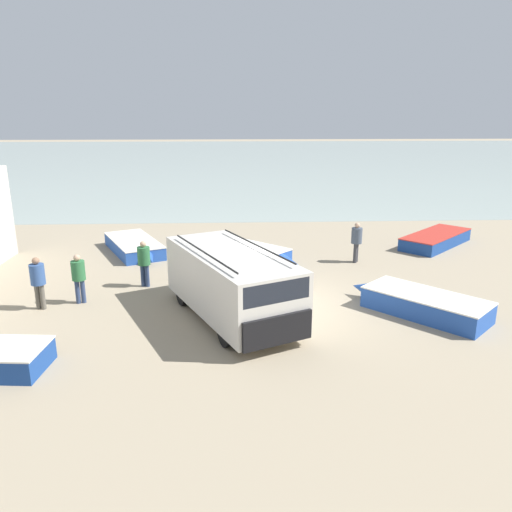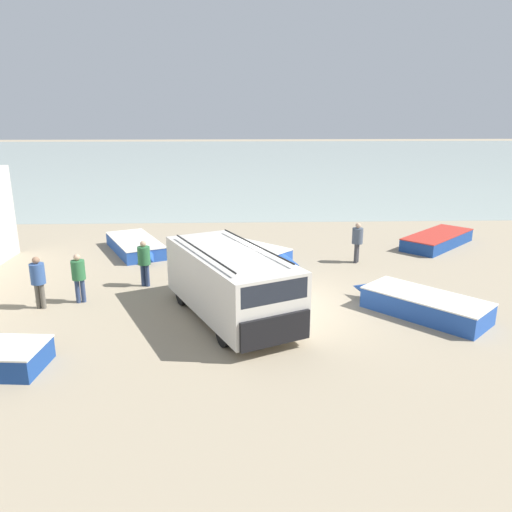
# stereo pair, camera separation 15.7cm
# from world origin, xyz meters

# --- Properties ---
(ground_plane) EXTENTS (200.00, 200.00, 0.00)m
(ground_plane) POSITION_xyz_m (0.00, 0.00, 0.00)
(ground_plane) COLOR gray
(sea_water) EXTENTS (120.00, 80.00, 0.01)m
(sea_water) POSITION_xyz_m (0.00, 52.00, 0.00)
(sea_water) COLOR #99A89E
(sea_water) RESTS_ON ground_plane
(parked_van) EXTENTS (4.14, 5.73, 2.14)m
(parked_van) POSITION_xyz_m (-1.61, -1.19, 1.12)
(parked_van) COLOR beige
(parked_van) RESTS_ON ground_plane
(fishing_rowboat_0) EXTENTS (3.75, 3.87, 0.65)m
(fishing_rowboat_0) POSITION_xyz_m (4.05, -1.12, 0.32)
(fishing_rowboat_0) COLOR #234CA3
(fishing_rowboat_0) RESTS_ON ground_plane
(fishing_rowboat_1) EXTENTS (4.03, 3.88, 0.69)m
(fishing_rowboat_1) POSITION_xyz_m (-0.92, 4.59, 0.34)
(fishing_rowboat_1) COLOR #234CA3
(fishing_rowboat_1) RESTS_ON ground_plane
(fishing_rowboat_2) EXTENTS (4.37, 4.26, 0.57)m
(fishing_rowboat_2) POSITION_xyz_m (7.74, 6.80, 0.28)
(fishing_rowboat_2) COLOR navy
(fishing_rowboat_2) RESTS_ON ground_plane
(fishing_rowboat_3) EXTENTS (3.19, 4.73, 0.56)m
(fishing_rowboat_3) POSITION_xyz_m (-5.79, 6.09, 0.28)
(fishing_rowboat_3) COLOR #234CA3
(fishing_rowboat_3) RESTS_ON ground_plane
(fisherman_0) EXTENTS (0.42, 0.42, 1.60)m
(fisherman_0) POSITION_xyz_m (-6.40, 0.23, 0.95)
(fisherman_0) COLOR navy
(fisherman_0) RESTS_ON ground_plane
(fisherman_1) EXTENTS (0.43, 0.43, 1.63)m
(fisherman_1) POSITION_xyz_m (-4.61, 1.72, 0.97)
(fisherman_1) COLOR navy
(fisherman_1) RESTS_ON ground_plane
(fisherman_2) EXTENTS (0.43, 0.43, 1.65)m
(fisherman_2) POSITION_xyz_m (-7.48, -0.21, 0.99)
(fisherman_2) COLOR #5B564C
(fisherman_2) RESTS_ON ground_plane
(fisherman_3) EXTENTS (0.43, 0.43, 1.63)m
(fisherman_3) POSITION_xyz_m (3.38, 4.26, 0.97)
(fisherman_3) COLOR #38383D
(fisherman_3) RESTS_ON ground_plane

